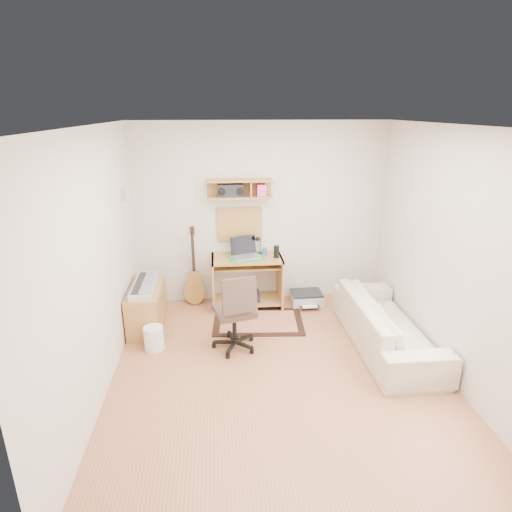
{
  "coord_description": "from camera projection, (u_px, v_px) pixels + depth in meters",
  "views": [
    {
      "loc": [
        -0.62,
        -3.96,
        2.75
      ],
      "look_at": [
        -0.15,
        1.05,
        1.0
      ],
      "focal_mm": 29.91,
      "sensor_mm": 36.0,
      "label": 1
    }
  ],
  "objects": [
    {
      "name": "floor",
      "position": [
        278.0,
        373.0,
        4.68
      ],
      "size": [
        3.6,
        4.0,
        0.01
      ],
      "primitive_type": "cube",
      "color": "#AF7049",
      "rests_on": "ground"
    },
    {
      "name": "guitar",
      "position": [
        194.0,
        267.0,
        6.16
      ],
      "size": [
        0.32,
        0.2,
        1.17
      ],
      "primitive_type": null,
      "rotation": [
        0.0,
        0.0,
        0.03
      ],
      "color": "#A57632",
      "rests_on": "floor"
    },
    {
      "name": "printer",
      "position": [
        306.0,
        298.0,
        6.31
      ],
      "size": [
        0.47,
        0.37,
        0.17
      ],
      "primitive_type": "cube",
      "rotation": [
        0.0,
        0.0,
        0.03
      ],
      "color": "#A5A8AA",
      "rests_on": "floor"
    },
    {
      "name": "desk_lamp",
      "position": [
        260.0,
        245.0,
        6.15
      ],
      "size": [
        0.09,
        0.09,
        0.27
      ],
      "primitive_type": null,
      "color": "black",
      "rests_on": "desk"
    },
    {
      "name": "boombox",
      "position": [
        231.0,
        190.0,
        5.85
      ],
      "size": [
        0.34,
        0.16,
        0.18
      ],
      "primitive_type": "cube",
      "color": "black",
      "rests_on": "wall_shelf"
    },
    {
      "name": "cork_board",
      "position": [
        240.0,
        224.0,
        6.13
      ],
      "size": [
        0.64,
        0.03,
        0.49
      ],
      "primitive_type": "cube",
      "color": "tan",
      "rests_on": "back_wall"
    },
    {
      "name": "sofa",
      "position": [
        387.0,
        316.0,
        5.11
      ],
      "size": [
        0.58,
        1.99,
        0.78
      ],
      "primitive_type": "imported",
      "rotation": [
        0.0,
        0.0,
        1.57
      ],
      "color": "beige",
      "rests_on": "floor"
    },
    {
      "name": "desk",
      "position": [
        247.0,
        282.0,
        6.16
      ],
      "size": [
        1.0,
        0.55,
        0.75
      ],
      "primitive_type": null,
      "color": "#B37D3F",
      "rests_on": "floor"
    },
    {
      "name": "pencil_cup",
      "position": [
        265.0,
        251.0,
        6.14
      ],
      "size": [
        0.07,
        0.07,
        0.1
      ],
      "primitive_type": "cylinder",
      "color": "#345A9C",
      "rests_on": "desk"
    },
    {
      "name": "right_wall",
      "position": [
        453.0,
        256.0,
        4.41
      ],
      "size": [
        0.01,
        4.0,
        2.6
      ],
      "primitive_type": "cube",
      "color": "beige",
      "rests_on": "ground"
    },
    {
      "name": "left_wall",
      "position": [
        95.0,
        267.0,
        4.1
      ],
      "size": [
        0.01,
        4.0,
        2.6
      ],
      "primitive_type": "cube",
      "color": "beige",
      "rests_on": "ground"
    },
    {
      "name": "task_chair",
      "position": [
        234.0,
        311.0,
        5.02
      ],
      "size": [
        0.61,
        0.61,
        0.99
      ],
      "primitive_type": null,
      "rotation": [
        0.0,
        0.0,
        0.25
      ],
      "color": "#3B2C22",
      "rests_on": "floor"
    },
    {
      "name": "laptop",
      "position": [
        246.0,
        248.0,
        5.97
      ],
      "size": [
        0.47,
        0.47,
        0.29
      ],
      "primitive_type": null,
      "rotation": [
        0.0,
        0.0,
        0.29
      ],
      "color": "silver",
      "rests_on": "desk"
    },
    {
      "name": "rug",
      "position": [
        258.0,
        321.0,
        5.79
      ],
      "size": [
        1.26,
        0.89,
        0.02
      ],
      "primitive_type": "cube",
      "rotation": [
        0.0,
        0.0,
        -0.07
      ],
      "color": "#CEAC8A",
      "rests_on": "floor"
    },
    {
      "name": "music_keyboard",
      "position": [
        145.0,
        286.0,
        5.49
      ],
      "size": [
        0.26,
        0.84,
        0.07
      ],
      "primitive_type": "cube",
      "color": "#B2B5BA",
      "rests_on": "cabinet"
    },
    {
      "name": "wall_shelf",
      "position": [
        240.0,
        189.0,
        5.86
      ],
      "size": [
        0.9,
        0.25,
        0.26
      ],
      "primitive_type": "cube",
      "color": "#B37D3F",
      "rests_on": "back_wall"
    },
    {
      "name": "speaker",
      "position": [
        276.0,
        252.0,
        6.0
      ],
      "size": [
        0.08,
        0.08,
        0.17
      ],
      "primitive_type": "cylinder",
      "color": "black",
      "rests_on": "desk"
    },
    {
      "name": "back_wall",
      "position": [
        260.0,
        214.0,
        6.14
      ],
      "size": [
        3.6,
        0.01,
        2.6
      ],
      "primitive_type": "cube",
      "color": "beige",
      "rests_on": "ground"
    },
    {
      "name": "wall_photo",
      "position": [
        124.0,
        194.0,
        5.37
      ],
      "size": [
        0.02,
        0.2,
        0.15
      ],
      "primitive_type": "cube",
      "color": "#4C8CBF",
      "rests_on": "left_wall"
    },
    {
      "name": "waste_basket",
      "position": [
        154.0,
        338.0,
        5.11
      ],
      "size": [
        0.29,
        0.29,
        0.28
      ],
      "primitive_type": "cylinder",
      "rotation": [
        0.0,
        0.0,
        -0.24
      ],
      "color": "white",
      "rests_on": "floor"
    },
    {
      "name": "cabinet",
      "position": [
        147.0,
        307.0,
        5.59
      ],
      "size": [
        0.4,
        0.9,
        0.55
      ],
      "primitive_type": "cube",
      "color": "#B37D3F",
      "rests_on": "floor"
    },
    {
      "name": "ceiling",
      "position": [
        283.0,
        125.0,
        3.83
      ],
      "size": [
        3.6,
        4.0,
        0.01
      ],
      "primitive_type": "cube",
      "color": "white",
      "rests_on": "ground"
    }
  ]
}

